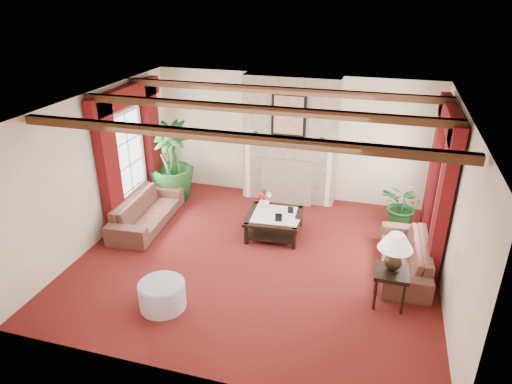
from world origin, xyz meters
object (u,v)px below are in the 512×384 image
(potted_palm, at_px, (173,178))
(side_table, at_px, (389,287))
(sofa_left, at_px, (146,206))
(ottoman, at_px, (162,295))
(coffee_table, at_px, (274,225))
(sofa_right, at_px, (405,250))

(potted_palm, bearing_deg, side_table, -28.16)
(sofa_left, bearing_deg, side_table, -108.53)
(potted_palm, bearing_deg, ottoman, -67.13)
(coffee_table, distance_m, ottoman, 2.75)
(sofa_left, relative_size, ottoman, 2.99)
(side_table, distance_m, ottoman, 3.35)
(sofa_right, height_order, ottoman, sofa_right)
(coffee_table, bearing_deg, sofa_right, -16.94)
(potted_palm, height_order, side_table, potted_palm)
(side_table, xyz_separation_m, ottoman, (-3.20, -0.99, -0.09))
(sofa_left, relative_size, side_table, 3.58)
(ottoman, bearing_deg, potted_palm, 112.87)
(ottoman, bearing_deg, sofa_right, 30.04)
(sofa_right, xyz_separation_m, ottoman, (-3.43, -1.98, -0.17))
(sofa_right, bearing_deg, sofa_left, -95.29)
(sofa_left, relative_size, potted_palm, 1.14)
(sofa_left, distance_m, potted_palm, 1.28)
(sofa_right, relative_size, coffee_table, 1.89)
(coffee_table, relative_size, side_table, 1.77)
(sofa_left, xyz_separation_m, side_table, (4.64, -1.23, -0.11))
(coffee_table, height_order, ottoman, coffee_table)
(sofa_right, bearing_deg, ottoman, -62.40)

